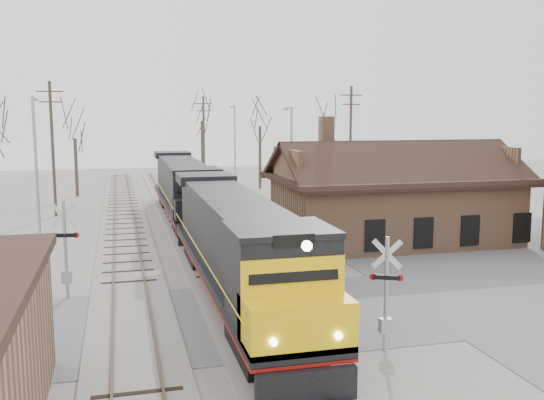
% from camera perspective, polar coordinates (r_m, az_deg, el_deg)
% --- Properties ---
extents(ground, '(140.00, 140.00, 0.00)m').
position_cam_1_polar(ground, '(24.68, -2.32, -10.93)').
color(ground, '#A5A095').
rests_on(ground, ground).
extents(road, '(60.00, 9.00, 0.03)m').
position_cam_1_polar(road, '(24.68, -2.32, -10.90)').
color(road, slate).
rests_on(road, ground).
extents(track_main, '(3.40, 90.00, 0.24)m').
position_cam_1_polar(track_main, '(38.96, -6.94, -3.78)').
color(track_main, '#A5A095').
rests_on(track_main, ground).
extents(track_siding, '(3.40, 90.00, 0.24)m').
position_cam_1_polar(track_siding, '(38.66, -13.58, -4.04)').
color(track_siding, '#A5A095').
rests_on(track_siding, ground).
extents(depot, '(15.20, 9.31, 7.90)m').
position_cam_1_polar(depot, '(39.09, 11.31, -0.36)').
color(depot, '#9E7052').
rests_on(depot, ground).
extents(locomotive_lead, '(3.12, 20.91, 4.64)m').
position_cam_1_polar(locomotive_lead, '(25.89, -3.26, -4.42)').
color(locomotive_lead, black).
rests_on(locomotive_lead, ground).
extents(locomotive_trailing, '(3.12, 20.91, 4.40)m').
position_cam_1_polar(locomotive_trailing, '(46.59, -8.29, 1.10)').
color(locomotive_trailing, black).
rests_on(locomotive_trailing, ground).
extents(crossbuck_near, '(1.07, 0.54, 3.98)m').
position_cam_1_polar(crossbuck_near, '(21.13, 10.68, -9.03)').
color(crossbuck_near, '#A5A8AD').
rests_on(crossbuck_near, ground).
extents(crossbuck_far, '(1.24, 0.33, 4.36)m').
position_cam_1_polar(crossbuck_far, '(27.94, -18.86, -4.79)').
color(crossbuck_far, '#A5A8AD').
rests_on(crossbuck_far, ground).
extents(streetlight_a, '(0.25, 2.04, 9.10)m').
position_cam_1_polar(streetlight_a, '(38.52, -21.30, 3.14)').
color(streetlight_a, '#A5A8AD').
rests_on(streetlight_a, ground).
extents(streetlight_b, '(0.25, 2.04, 8.60)m').
position_cam_1_polar(streetlight_b, '(45.86, 1.78, 4.07)').
color(streetlight_b, '#A5A8AD').
rests_on(streetlight_b, ground).
extents(streetlight_c, '(0.25, 2.04, 8.91)m').
position_cam_1_polar(streetlight_c, '(61.31, -3.54, 5.23)').
color(streetlight_c, '#A5A8AD').
rests_on(streetlight_c, ground).
extents(utility_pole_a, '(2.00, 0.24, 10.58)m').
position_cam_1_polar(utility_pole_a, '(50.48, -19.95, 4.74)').
color(utility_pole_a, '#382D23').
rests_on(utility_pole_a, ground).
extents(utility_pole_b, '(2.00, 0.24, 9.99)m').
position_cam_1_polar(utility_pole_b, '(68.87, -6.44, 5.70)').
color(utility_pole_b, '#382D23').
rests_on(utility_pole_b, ground).
extents(utility_pole_c, '(2.00, 0.24, 10.48)m').
position_cam_1_polar(utility_pole_c, '(54.14, 7.39, 5.31)').
color(utility_pole_c, '#382D23').
rests_on(utility_pole_c, ground).
extents(tree_b, '(3.80, 3.80, 9.31)m').
position_cam_1_polar(tree_b, '(62.21, -18.10, 6.39)').
color(tree_b, '#382D23').
rests_on(tree_b, ground).
extents(tree_c, '(4.83, 4.83, 11.83)m').
position_cam_1_polar(tree_c, '(73.04, -6.64, 8.34)').
color(tree_c, '#382D23').
rests_on(tree_c, ground).
extents(tree_d, '(4.51, 4.51, 11.05)m').
position_cam_1_polar(tree_d, '(65.67, -1.15, 7.94)').
color(tree_d, '#382D23').
rests_on(tree_d, ground).
extents(tree_e, '(4.19, 4.19, 10.27)m').
position_cam_1_polar(tree_e, '(66.93, 5.22, 7.44)').
color(tree_e, '#382D23').
rests_on(tree_e, ground).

